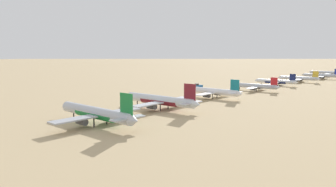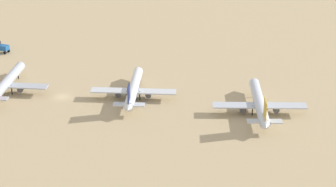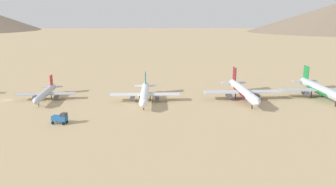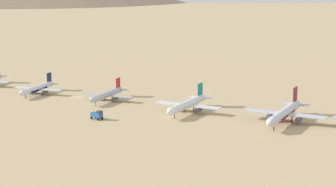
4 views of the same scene
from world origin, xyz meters
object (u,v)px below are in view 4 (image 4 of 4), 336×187
Objects in this scene: parked_jet_3 at (37,88)px; parked_jet_4 at (107,95)px; parked_jet_5 at (187,104)px; service_truck at (97,115)px; parked_jet_6 at (284,113)px.

parked_jet_4 reaches higher than parked_jet_3.
parked_jet_4 is 43.91m from parked_jet_5.
parked_jet_4 is at bearing 90.35° from parked_jet_3.
parked_jet_4 is 36.15m from service_truck.
parked_jet_4 is 5.62× the size of service_truck.
parked_jet_5 reaches higher than parked_jet_3.
service_truck is (26.60, -29.45, -1.54)m from parked_jet_5.
parked_jet_5 is 42.97m from parked_jet_6.
parked_jet_5 is at bearing 81.17° from parked_jet_4.
parked_jet_3 is 82.45m from parked_jet_5.
parked_jet_5 is at bearing -91.31° from parked_jet_6.
parked_jet_4 is 0.75× the size of parked_jet_6.
parked_jet_3 is 38.81m from parked_jet_4.
parked_jet_4 is 86.69m from parked_jet_6.
parked_jet_3 is 125.38m from parked_jet_6.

